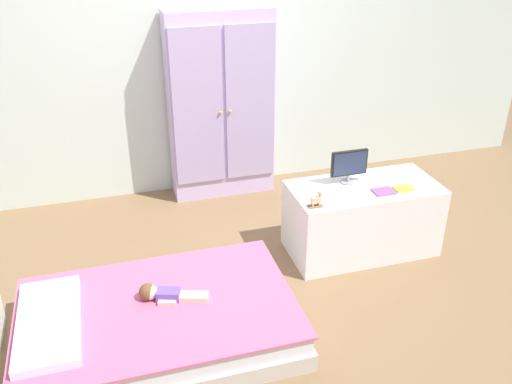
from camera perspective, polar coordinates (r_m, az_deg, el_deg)
The scene contains 11 objects.
ground_plane at distance 3.64m, azimuth -1.30°, elevation -10.02°, with size 10.00×10.00×0.02m, color brown.
back_wall at distance 4.51m, azimuth -7.04°, elevation 16.34°, with size 6.40×0.05×2.70m, color silver.
bed at distance 3.24m, azimuth -10.01°, elevation -13.19°, with size 1.54×0.98×0.23m.
pillow at distance 3.17m, azimuth -20.67°, elevation -12.50°, with size 0.32×0.71×0.05m, color silver.
doll at distance 3.19m, azimuth -9.84°, elevation -10.31°, with size 0.38×0.19×0.10m.
wardrobe at distance 4.53m, azimuth -3.66°, elevation 8.88°, with size 0.85×0.30×1.53m.
tv_stand at distance 3.95m, azimuth 10.90°, elevation -2.70°, with size 1.03×0.50×0.51m, color white.
tv_monitor at distance 3.80m, azimuth 9.62°, elevation 2.81°, with size 0.26×0.10×0.24m.
rocking_horse_toy at distance 3.50m, azimuth 6.33°, elevation -0.77°, with size 0.10×0.04×0.12m.
book_purple at distance 3.78m, azimuth 13.05°, elevation 0.06°, with size 0.14×0.11×0.01m, color #8E51B2.
book_yellow at distance 3.85m, azimuth 15.01°, elevation 0.35°, with size 0.13×0.09×0.01m, color gold.
Camera 1 is at (-0.75, -2.79, 2.20)m, focal length 38.66 mm.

